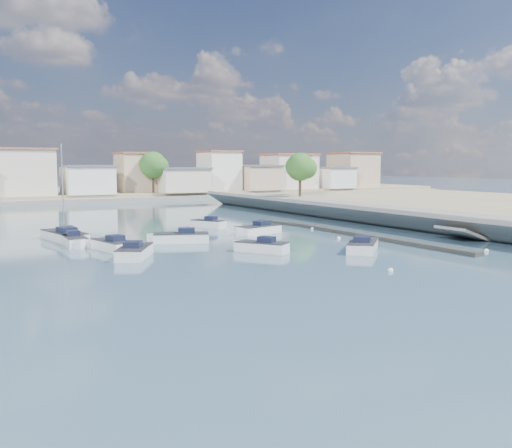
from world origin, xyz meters
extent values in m
plane|color=#304A61|center=(0.00, 40.00, 0.00)|extent=(400.00, 400.00, 0.00)
cube|color=slate|center=(18.50, 13.00, 0.90)|extent=(5.00, 90.00, 1.80)
cube|color=slate|center=(14.15, 13.00, 0.90)|extent=(4.17, 90.00, 2.86)
cube|color=slate|center=(14.00, 4.00, 0.40)|extent=(5.31, 3.50, 1.94)
cube|color=black|center=(7.00, 10.00, 0.17)|extent=(1.00, 26.00, 0.35)
cube|color=black|center=(6.50, 24.00, 0.15)|extent=(2.00, 8.05, 0.30)
cube|color=gray|center=(0.00, 92.00, 0.70)|extent=(160.00, 40.00, 1.40)
cube|color=slate|center=(0.00, 71.00, 0.40)|extent=(160.00, 2.50, 0.80)
cube|color=beige|center=(-15.00, 77.00, 5.40)|extent=(10.00, 9.00, 8.00)
cube|color=#99513D|center=(-15.00, 77.00, 9.58)|extent=(10.60, 9.54, 0.35)
cube|color=white|center=(-4.00, 76.00, 3.90)|extent=(8.50, 8.50, 5.00)
cube|color=#595960|center=(-4.00, 76.00, 6.58)|extent=(9.01, 9.01, 0.35)
cube|color=tan|center=(6.00, 79.00, 5.15)|extent=(6.50, 7.50, 7.50)
cube|color=#99513D|center=(6.00, 79.00, 9.08)|extent=(6.89, 7.95, 0.35)
cube|color=beige|center=(14.00, 75.00, 3.65)|extent=(9.50, 9.00, 4.50)
cube|color=#595960|center=(14.00, 75.00, 6.08)|extent=(10.07, 9.54, 0.35)
cube|color=white|center=(24.00, 78.00, 5.40)|extent=(7.00, 8.00, 8.00)
cube|color=#99513D|center=(24.00, 78.00, 9.58)|extent=(7.42, 8.48, 0.35)
cube|color=tan|center=(32.00, 76.00, 3.90)|extent=(8.00, 9.00, 5.00)
cube|color=#595960|center=(32.00, 76.00, 6.58)|extent=(8.48, 9.54, 0.35)
cube|color=beige|center=(41.00, 77.00, 5.15)|extent=(10.50, 8.50, 7.50)
cube|color=#99513D|center=(41.00, 77.00, 9.08)|extent=(11.13, 9.01, 0.35)
cube|color=white|center=(52.00, 75.00, 3.65)|extent=(7.50, 7.50, 4.50)
cube|color=#595960|center=(52.00, 75.00, 6.08)|extent=(7.95, 7.95, 0.35)
cube|color=tan|center=(60.00, 78.00, 5.40)|extent=(9.00, 9.50, 8.00)
cube|color=#99513D|center=(60.00, 78.00, 9.58)|extent=(9.54, 10.07, 0.35)
cylinder|color=#38281E|center=(-12.00, 78.00, 2.86)|extent=(0.44, 0.44, 2.93)
sphere|color=#24561C|center=(-12.00, 78.00, 5.75)|extent=(4.16, 4.16, 4.16)
sphere|color=#24561C|center=(-11.22, 77.48, 5.56)|extent=(3.12, 3.12, 3.12)
sphere|color=#24561C|center=(-12.65, 78.39, 5.88)|extent=(2.86, 2.86, 2.86)
cylinder|color=#38281E|center=(8.00, 74.00, 3.20)|extent=(0.44, 0.44, 3.60)
sphere|color=#24561C|center=(8.00, 74.00, 6.76)|extent=(5.12, 5.12, 5.12)
sphere|color=#24561C|center=(8.96, 73.36, 6.52)|extent=(3.84, 3.84, 3.84)
sphere|color=#24561C|center=(7.20, 74.48, 6.92)|extent=(3.52, 3.52, 3.52)
cylinder|color=#38281E|center=(24.00, 77.00, 2.97)|extent=(0.44, 0.44, 3.15)
sphere|color=#24561C|center=(24.00, 77.00, 6.09)|extent=(4.48, 4.48, 4.48)
sphere|color=#24561C|center=(24.84, 76.44, 5.88)|extent=(3.36, 3.36, 3.36)
sphere|color=#24561C|center=(23.30, 77.42, 6.23)|extent=(3.08, 3.08, 3.08)
cylinder|color=#38281E|center=(40.00, 76.00, 2.75)|extent=(0.44, 0.44, 2.70)
sphere|color=#24561C|center=(40.00, 76.00, 5.42)|extent=(3.84, 3.84, 3.84)
sphere|color=#24561C|center=(40.72, 75.52, 5.24)|extent=(2.88, 2.88, 2.88)
sphere|color=#24561C|center=(39.40, 76.36, 5.54)|extent=(2.64, 2.64, 2.64)
cylinder|color=#38281E|center=(22.00, 44.00, 3.38)|extent=(0.44, 0.44, 3.15)
sphere|color=#24561C|center=(22.00, 44.00, 6.49)|extent=(4.48, 4.48, 4.48)
sphere|color=#24561C|center=(22.84, 43.44, 6.28)|extent=(3.36, 3.36, 3.36)
sphere|color=#24561C|center=(21.30, 44.42, 6.63)|extent=(3.08, 3.08, 3.08)
cylinder|color=#38281E|center=(26.00, 50.00, 3.26)|extent=(0.44, 0.44, 2.93)
sphere|color=#24561C|center=(26.00, 50.00, 6.15)|extent=(4.16, 4.16, 4.16)
sphere|color=#24561C|center=(26.78, 49.48, 5.96)|extent=(3.12, 3.12, 3.12)
sphere|color=#24561C|center=(25.35, 50.39, 6.29)|extent=(2.86, 2.86, 2.86)
cube|color=white|center=(-6.18, 7.00, 0.30)|extent=(3.69, 4.30, 1.00)
cube|color=white|center=(-7.19, 8.45, 0.30)|extent=(1.32, 1.32, 1.00)
cube|color=#262628|center=(-6.18, 7.00, 0.80)|extent=(3.72, 4.32, 0.08)
cube|color=black|center=(-5.94, 6.66, 1.04)|extent=(1.53, 1.59, 0.48)
cube|color=white|center=(-15.73, 9.51, 0.30)|extent=(4.00, 5.06, 1.00)
cube|color=white|center=(-14.74, 11.26, 0.30)|extent=(1.66, 1.66, 1.00)
cube|color=#262628|center=(-15.73, 9.51, 0.80)|extent=(4.03, 5.08, 0.08)
cube|color=black|center=(-15.97, 9.09, 1.04)|extent=(1.73, 1.82, 0.48)
cube|color=white|center=(-9.60, 15.57, 0.30)|extent=(5.21, 3.45, 1.00)
cube|color=white|center=(-11.57, 16.31, 0.30)|extent=(1.73, 1.73, 1.00)
cube|color=#262628|center=(-9.60, 15.57, 0.80)|extent=(5.22, 3.49, 0.08)
cube|color=black|center=(-9.15, 15.40, 1.04)|extent=(1.77, 1.59, 0.48)
cube|color=white|center=(-0.53, 17.57, 0.30)|extent=(5.07, 3.08, 1.00)
cube|color=white|center=(-2.48, 17.06, 0.30)|extent=(1.87, 1.87, 1.00)
cube|color=#262628|center=(-0.53, 17.57, 0.80)|extent=(5.08, 3.11, 0.08)
cube|color=black|center=(-0.07, 17.69, 1.04)|extent=(1.68, 1.52, 0.48)
cube|color=white|center=(-16.21, 13.77, 0.30)|extent=(2.66, 4.70, 1.00)
cube|color=white|center=(-16.62, 15.63, 0.30)|extent=(1.71, 1.71, 1.00)
cube|color=#262628|center=(-16.21, 13.77, 0.80)|extent=(2.70, 4.71, 0.08)
cube|color=black|center=(-16.12, 13.34, 1.04)|extent=(1.35, 1.53, 0.48)
cube|color=white|center=(-2.60, 25.15, 0.30)|extent=(3.27, 4.10, 1.00)
cube|color=white|center=(-3.43, 26.57, 0.30)|extent=(1.33, 1.33, 1.00)
cube|color=#262628|center=(-2.60, 25.15, 0.80)|extent=(3.30, 4.12, 0.08)
cube|color=black|center=(-2.41, 24.82, 1.04)|extent=(1.41, 1.48, 0.48)
cube|color=white|center=(-18.40, 17.89, 0.30)|extent=(1.59, 4.10, 1.00)
cube|color=white|center=(-18.42, 16.13, 0.30)|extent=(1.54, 1.54, 1.00)
cube|color=#262628|center=(-18.40, 17.89, 0.80)|extent=(1.62, 4.11, 0.08)
cube|color=black|center=(-18.40, 18.30, 1.04)|extent=(0.97, 1.24, 0.48)
cube|color=white|center=(1.20, 3.55, 0.30)|extent=(5.04, 4.98, 1.00)
cube|color=white|center=(2.77, 5.08, 0.30)|extent=(1.43, 1.43, 1.00)
cube|color=#262628|center=(1.20, 3.55, 0.80)|extent=(5.07, 5.01, 0.08)
cube|color=black|center=(0.84, 3.20, 1.04)|extent=(1.96, 1.95, 0.48)
cube|color=white|center=(-18.47, 21.96, 0.30)|extent=(3.29, 6.69, 1.00)
cube|color=white|center=(-18.99, 24.73, 0.30)|extent=(2.10, 2.10, 1.00)
cube|color=#262628|center=(-18.47, 21.96, 0.80)|extent=(3.33, 6.70, 0.08)
cube|color=black|center=(-18.35, 21.33, 1.04)|extent=(1.66, 2.13, 0.48)
cylinder|color=silver|center=(-18.47, 21.96, 4.80)|extent=(0.12, 0.12, 8.00)
cylinder|color=silver|center=(-18.25, 20.78, 1.50)|extent=(0.53, 2.37, 0.08)
sphere|color=white|center=(9.59, -1.51, 0.05)|extent=(0.38, 0.38, 0.38)
sphere|color=white|center=(4.02, 10.40, 0.05)|extent=(0.38, 0.38, 0.38)
sphere|color=white|center=(-2.87, -4.12, 0.05)|extent=(0.38, 0.38, 0.38)
sphere|color=white|center=(6.47, 18.18, 0.05)|extent=(0.38, 0.38, 0.38)
sphere|color=white|center=(-0.29, 23.07, 0.05)|extent=(0.38, 0.38, 0.38)
sphere|color=white|center=(0.14, 29.07, 0.05)|extent=(0.38, 0.38, 0.38)
camera|label=1|loc=(-28.38, -31.77, 6.99)|focal=40.00mm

